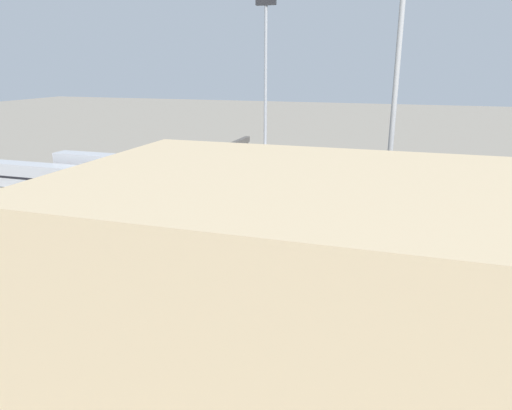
% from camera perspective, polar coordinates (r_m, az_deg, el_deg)
% --- Properties ---
extents(ground_plane, '(400.00, 400.00, 0.00)m').
position_cam_1_polar(ground_plane, '(58.48, 3.51, -2.25)').
color(ground_plane, gray).
extents(track_bed_0, '(140.00, 2.80, 0.12)m').
position_cam_1_polar(track_bed_0, '(67.76, 5.59, 0.43)').
color(track_bed_0, '#4C443D').
rests_on(track_bed_0, ground_plane).
extents(track_bed_1, '(140.00, 2.80, 0.12)m').
position_cam_1_polar(track_bed_1, '(63.09, 4.63, -0.78)').
color(track_bed_1, '#3D3833').
rests_on(track_bed_1, ground_plane).
extents(track_bed_2, '(140.00, 2.80, 0.12)m').
position_cam_1_polar(track_bed_2, '(58.46, 3.51, -2.19)').
color(track_bed_2, '#4C443D').
rests_on(track_bed_2, ground_plane).
extents(track_bed_3, '(140.00, 2.80, 0.12)m').
position_cam_1_polar(track_bed_3, '(53.91, 2.20, -3.83)').
color(track_bed_3, '#4C443D').
rests_on(track_bed_3, ground_plane).
extents(track_bed_4, '(140.00, 2.80, 0.12)m').
position_cam_1_polar(track_bed_4, '(49.43, 0.64, -5.77)').
color(track_bed_4, '#4C443D').
rests_on(track_bed_4, ground_plane).
extents(train_on_track_0, '(95.60, 3.06, 5.00)m').
position_cam_1_polar(train_on_track_0, '(66.17, 10.76, 2.09)').
color(train_on_track_0, '#B7BABF').
rests_on(train_on_track_0, ground_plane).
extents(train_on_track_2, '(66.40, 3.06, 4.40)m').
position_cam_1_polar(train_on_track_2, '(56.53, 11.57, -1.01)').
color(train_on_track_2, '#285193').
rests_on(train_on_track_2, ground_plane).
extents(train_on_track_1, '(119.80, 3.06, 3.80)m').
position_cam_1_polar(train_on_track_1, '(62.07, 6.82, 0.73)').
color(train_on_track_1, '#B7BABF').
rests_on(train_on_track_1, ground_plane).
extents(light_mast_0, '(2.80, 0.70, 28.09)m').
position_cam_1_polar(light_mast_0, '(68.89, 1.18, 15.75)').
color(light_mast_0, '#9EA0A5').
rests_on(light_mast_0, ground_plane).
extents(light_mast_1, '(2.80, 0.70, 30.06)m').
position_cam_1_polar(light_mast_1, '(40.38, 16.91, 15.92)').
color(light_mast_1, '#9EA0A5').
rests_on(light_mast_1, ground_plane).
extents(signal_gantry, '(0.70, 25.00, 8.80)m').
position_cam_1_polar(signal_gantry, '(59.30, -4.91, 5.42)').
color(signal_gantry, '#4C4742').
rests_on(signal_gantry, ground_plane).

